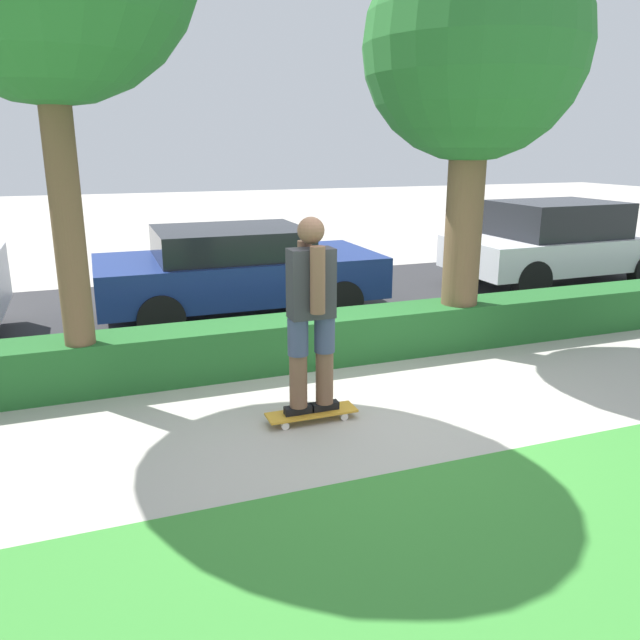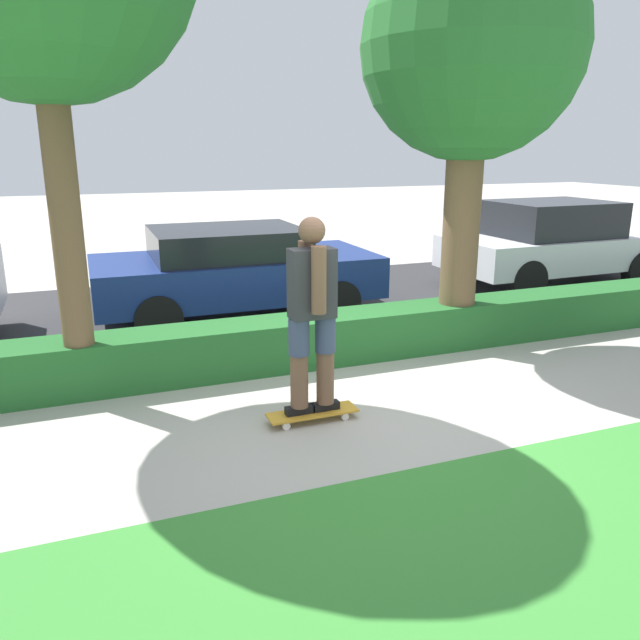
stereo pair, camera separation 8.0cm
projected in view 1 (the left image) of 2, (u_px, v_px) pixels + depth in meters
ground_plane at (361, 418)px, 5.71m from camera, size 60.00×60.00×0.00m
street_asphalt at (249, 309)px, 9.50m from camera, size 18.21×5.00×0.01m
hedge_row at (304, 341)px, 7.08m from camera, size 18.21×0.60×0.54m
skateboard at (312, 413)px, 5.64m from camera, size 0.83×0.24×0.09m
skater_person at (311, 312)px, 5.39m from camera, size 0.51×0.45×1.75m
tree_mid at (474, 52)px, 6.87m from camera, size 2.49×2.49×4.72m
parked_car_middle at (237, 269)px, 9.00m from camera, size 4.00×1.98×1.29m
parked_car_rear at (558, 242)px, 10.98m from camera, size 3.91×1.86×1.48m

